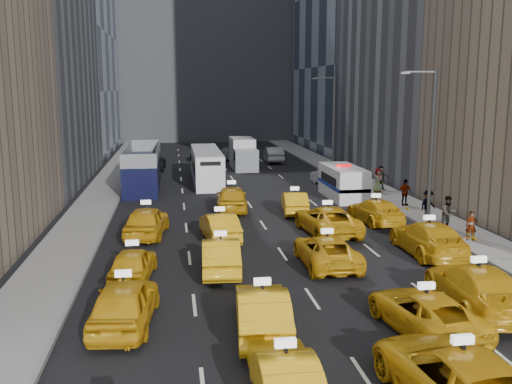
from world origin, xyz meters
The scene contains 39 objects.
ground centered at (0.00, 0.00, 0.00)m, with size 160.00×160.00×0.00m, color black.
sidewalk_west centered at (-10.50, 25.00, 0.07)m, with size 3.00×90.00×0.15m, color gray.
sidewalk_east centered at (10.50, 25.00, 0.07)m, with size 3.00×90.00×0.15m, color gray.
curb_west centered at (-9.05, 25.00, 0.09)m, with size 0.15×90.00×0.18m, color slate.
curb_east centered at (9.05, 25.00, 0.09)m, with size 0.15×90.00×0.18m, color slate.
building_backdrop centered at (0.00, 72.00, 20.00)m, with size 30.00×12.00×40.00m, color slate.
streetlight_near centered at (9.18, 12.00, 4.92)m, with size 2.15×0.22×9.00m.
streetlight_far centered at (9.18, 32.00, 4.92)m, with size 2.15×0.22×9.00m.
taxi_1 centered at (-2.46, -5.06, 0.71)m, with size 1.50×4.29×1.41m, color gold.
taxi_2 centered at (1.79, -5.97, 0.82)m, with size 2.73×5.91×1.64m, color gold.
taxi_4 centered at (-6.89, 0.44, 0.82)m, with size 1.93×4.79×1.63m, color gold.
taxi_5 centered at (-2.38, -0.82, 0.78)m, with size 1.65×4.73×1.56m, color gold.
taxi_6 centered at (2.95, -1.47, 0.69)m, with size 2.27×4.93×1.37m, color gold.
taxi_7 centered at (5.65, 0.11, 0.83)m, with size 2.33×5.72×1.66m, color gold.
taxi_8 centered at (-6.92, 5.25, 0.69)m, with size 1.62×4.03×1.37m, color gold.
taxi_9 centered at (-3.19, 5.73, 0.76)m, with size 1.60×4.59×1.51m, color gold.
taxi_10 centered at (1.63, 5.91, 0.70)m, with size 2.32×5.03×1.40m, color gold.
taxi_11 centered at (6.94, 6.92, 0.81)m, with size 2.26×5.56×1.61m, color gold.
taxi_12 centered at (-6.66, 12.36, 0.83)m, with size 1.97×4.90×1.67m, color gold.
taxi_13 centered at (-2.80, 11.03, 0.73)m, with size 1.55×4.45×1.46m, color gold.
taxi_14 centered at (3.20, 11.57, 0.76)m, with size 2.54×5.51×1.53m, color gold.
taxi_15 centered at (6.72, 13.61, 0.72)m, with size 2.01×4.94×1.43m, color gold.
taxi_16 centered at (-1.42, 18.24, 0.83)m, with size 1.97×4.90×1.67m, color gold.
taxi_17 centered at (2.50, 16.88, 0.70)m, with size 1.48×4.23×1.39m, color gold.
nypd_van centered at (7.08, 21.41, 1.12)m, with size 2.53×5.89×2.48m.
double_decker centered at (-7.58, 28.11, 1.63)m, with size 2.64×11.33×3.29m.
city_bus centered at (-2.36, 29.97, 1.37)m, with size 2.28×10.78×2.78m.
box_truck centered at (1.78, 37.96, 1.46)m, with size 2.77×6.67×2.97m.
misc_car_0 centered at (7.48, 26.77, 0.73)m, with size 1.56×4.46×1.47m, color #B2B5BA.
misc_car_1 centered at (-7.16, 38.18, 0.72)m, with size 2.39×5.19×1.44m, color black.
misc_car_2 centered at (1.09, 45.29, 0.69)m, with size 1.94×4.76×1.38m, color gray.
misc_car_3 centered at (-2.43, 44.44, 0.70)m, with size 1.65×4.10×1.40m, color black.
misc_car_4 centered at (5.64, 42.30, 0.83)m, with size 1.75×5.03×1.66m, color #999BA0.
pedestrian_0 centered at (10.02, 8.50, 0.92)m, with size 0.56×0.37×1.55m, color gray.
pedestrian_1 centered at (9.95, 10.87, 1.10)m, with size 0.92×0.51×1.90m, color gray.
pedestrian_2 centered at (9.97, 13.49, 1.04)m, with size 1.15×0.47×1.78m, color gray.
pedestrian_3 centered at (10.19, 17.52, 1.03)m, with size 1.03×0.47×1.77m, color gray.
pedestrian_4 centered at (10.16, 22.60, 1.04)m, with size 0.87×0.48×1.79m, color gray.
pedestrian_5 centered at (10.79, 23.62, 1.07)m, with size 1.71×0.49×1.84m, color gray.
Camera 1 is at (-5.13, -18.22, 7.96)m, focal length 40.00 mm.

